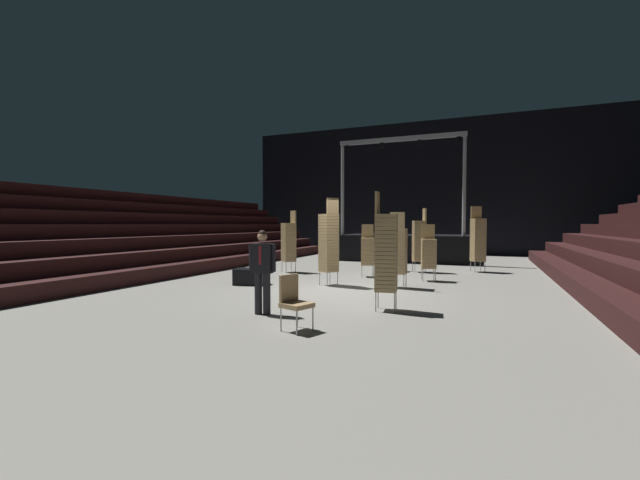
# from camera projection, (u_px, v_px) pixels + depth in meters

# --- Properties ---
(ground_plane) EXTENTS (22.00, 30.00, 0.10)m
(ground_plane) POSITION_uv_depth(u_px,v_px,m) (335.00, 293.00, 10.94)
(ground_plane) COLOR gray
(arena_end_wall) EXTENTS (22.00, 0.30, 8.00)m
(arena_end_wall) POSITION_uv_depth(u_px,v_px,m) (421.00, 188.00, 24.63)
(arena_end_wall) COLOR black
(arena_end_wall) RESTS_ON ground_plane
(bleacher_bank_left) EXTENTS (5.25, 24.00, 3.15)m
(bleacher_bank_left) POSITION_uv_depth(u_px,v_px,m) (133.00, 230.00, 15.01)
(bleacher_bank_left) COLOR black
(bleacher_bank_left) RESTS_ON ground_plane
(stage_riser) EXTENTS (6.14, 3.45, 5.83)m
(stage_riser) POSITION_uv_depth(u_px,v_px,m) (405.00, 246.00, 20.21)
(stage_riser) COLOR black
(stage_riser) RESTS_ON ground_plane
(man_with_tie) EXTENTS (0.57, 0.28, 1.68)m
(man_with_tie) POSITION_uv_depth(u_px,v_px,m) (262.00, 267.00, 8.05)
(man_with_tie) COLOR black
(man_with_tie) RESTS_ON ground_plane
(chair_stack_front_left) EXTENTS (0.57, 0.57, 2.39)m
(chair_stack_front_left) POSITION_uv_depth(u_px,v_px,m) (419.00, 240.00, 15.15)
(chair_stack_front_left) COLOR #B2B5BA
(chair_stack_front_left) RESTS_ON ground_plane
(chair_stack_front_right) EXTENTS (0.49, 0.49, 2.48)m
(chair_stack_front_right) POSITION_uv_depth(u_px,v_px,m) (386.00, 251.00, 8.42)
(chair_stack_front_right) COLOR #B2B5BA
(chair_stack_front_right) RESTS_ON ground_plane
(chair_stack_mid_left) EXTENTS (0.55, 0.55, 1.79)m
(chair_stack_mid_left) POSITION_uv_depth(u_px,v_px,m) (368.00, 250.00, 13.83)
(chair_stack_mid_left) COLOR #B2B5BA
(chair_stack_mid_left) RESTS_ON ground_plane
(chair_stack_mid_right) EXTENTS (0.61, 0.61, 2.56)m
(chair_stack_mid_right) POSITION_uv_depth(u_px,v_px,m) (329.00, 242.00, 11.89)
(chair_stack_mid_right) COLOR #B2B5BA
(chair_stack_mid_right) RESTS_ON ground_plane
(chair_stack_mid_centre) EXTENTS (0.53, 0.53, 1.79)m
(chair_stack_mid_centre) POSITION_uv_depth(u_px,v_px,m) (429.00, 253.00, 12.80)
(chair_stack_mid_centre) COLOR #B2B5BA
(chair_stack_mid_centre) RESTS_ON ground_plane
(chair_stack_rear_left) EXTENTS (0.45, 0.45, 2.14)m
(chair_stack_rear_left) POSITION_uv_depth(u_px,v_px,m) (398.00, 250.00, 11.40)
(chair_stack_rear_left) COLOR #B2B5BA
(chair_stack_rear_left) RESTS_ON ground_plane
(chair_stack_rear_right) EXTENTS (0.49, 0.49, 2.05)m
(chair_stack_rear_right) POSITION_uv_depth(u_px,v_px,m) (385.00, 244.00, 15.62)
(chair_stack_rear_right) COLOR #B2B5BA
(chair_stack_rear_right) RESTS_ON ground_plane
(chair_stack_rear_centre) EXTENTS (0.59, 0.59, 2.48)m
(chair_stack_rear_centre) POSITION_uv_depth(u_px,v_px,m) (478.00, 239.00, 15.20)
(chair_stack_rear_centre) COLOR #B2B5BA
(chair_stack_rear_centre) RESTS_ON ground_plane
(chair_stack_aisle_left) EXTENTS (0.62, 0.62, 2.31)m
(chair_stack_aisle_left) POSITION_uv_depth(u_px,v_px,m) (289.00, 241.00, 15.11)
(chair_stack_aisle_left) COLOR #B2B5BA
(chair_stack_aisle_left) RESTS_ON ground_plane
(equipment_road_case) EXTENTS (1.02, 0.80, 0.48)m
(equipment_road_case) POSITION_uv_depth(u_px,v_px,m) (250.00, 277.00, 12.06)
(equipment_road_case) COLOR black
(equipment_road_case) RESTS_ON ground_plane
(loose_chair_near_man) EXTENTS (0.56, 0.56, 0.95)m
(loose_chair_near_man) POSITION_uv_depth(u_px,v_px,m) (294.00, 299.00, 6.85)
(loose_chair_near_man) COLOR #B2B5BA
(loose_chair_near_man) RESTS_ON ground_plane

